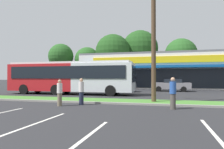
# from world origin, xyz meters

# --- Properties ---
(grass_median) EXTENTS (56.00, 2.20, 0.12)m
(grass_median) POSITION_xyz_m (0.00, 14.00, 0.06)
(grass_median) COLOR #427A2D
(grass_median) RESTS_ON ground_plane
(curb_lip) EXTENTS (56.00, 0.24, 0.12)m
(curb_lip) POSITION_xyz_m (0.00, 12.78, 0.06)
(curb_lip) COLOR gray
(curb_lip) RESTS_ON ground_plane
(parking_stripe_1) EXTENTS (0.12, 4.80, 0.01)m
(parking_stripe_1) POSITION_xyz_m (-0.52, 6.52, 0.00)
(parking_stripe_1) COLOR silver
(parking_stripe_1) RESTS_ON ground_plane
(parking_stripe_2) EXTENTS (0.12, 4.80, 0.01)m
(parking_stripe_2) POSITION_xyz_m (1.92, 5.27, 0.00)
(parking_stripe_2) COLOR silver
(parking_stripe_2) RESTS_ON ground_plane
(parking_stripe_3) EXTENTS (0.12, 4.80, 0.01)m
(parking_stripe_3) POSITION_xyz_m (5.51, 6.62, 0.00)
(parking_stripe_3) COLOR silver
(parking_stripe_3) RESTS_ON ground_plane
(storefront_building) EXTENTS (24.51, 13.70, 5.48)m
(storefront_building) POSITION_xyz_m (3.19, 36.18, 2.74)
(storefront_building) COLOR silver
(storefront_building) RESTS_ON ground_plane
(tree_far_left) EXTENTS (5.97, 5.97, 9.78)m
(tree_far_left) POSITION_xyz_m (-20.02, 44.44, 6.78)
(tree_far_left) COLOR #473323
(tree_far_left) RESTS_ON ground_plane
(tree_left) EXTENTS (6.01, 6.01, 8.95)m
(tree_left) POSITION_xyz_m (-13.90, 46.01, 5.93)
(tree_left) COLOR #473323
(tree_left) RESTS_ON ground_plane
(tree_mid_left) EXTENTS (7.50, 7.50, 10.98)m
(tree_mid_left) POSITION_xyz_m (-6.69, 42.61, 7.21)
(tree_mid_left) COLOR #473323
(tree_mid_left) RESTS_ON ground_plane
(tree_mid) EXTENTS (8.07, 8.07, 12.32)m
(tree_mid) POSITION_xyz_m (-1.29, 46.32, 8.28)
(tree_mid) COLOR #473323
(tree_mid) RESTS_ON ground_plane
(tree_mid_right) EXTENTS (6.90, 6.90, 10.19)m
(tree_mid_right) POSITION_xyz_m (7.54, 46.93, 6.73)
(tree_mid_right) COLOR #473323
(tree_mid_right) RESTS_ON ground_plane
(utility_pole) EXTENTS (3.08, 2.40, 11.43)m
(utility_pole) POSITION_xyz_m (3.26, 13.88, 6.07)
(utility_pole) COLOR #4C3826
(utility_pole) RESTS_ON ground_plane
(city_bus) EXTENTS (12.95, 2.75, 3.25)m
(city_bus) POSITION_xyz_m (-5.15, 19.09, 1.77)
(city_bus) COLOR #AD191E
(city_bus) RESTS_ON ground_plane
(car_0) EXTENTS (4.43, 1.86, 1.48)m
(car_0) POSITION_xyz_m (-1.51, 23.96, 0.76)
(car_0) COLOR #515459
(car_0) RESTS_ON ground_plane
(car_2) EXTENTS (4.61, 1.86, 1.50)m
(car_2) POSITION_xyz_m (4.85, 26.24, 0.78)
(car_2) COLOR slate
(car_2) RESTS_ON ground_plane
(pedestrian_near_bench) EXTENTS (0.34, 0.34, 1.71)m
(pedestrian_near_bench) POSITION_xyz_m (4.51, 11.58, 0.86)
(pedestrian_near_bench) COLOR #47423D
(pedestrian_near_bench) RESTS_ON ground_plane
(pedestrian_by_pole) EXTENTS (0.33, 0.33, 1.65)m
(pedestrian_by_pole) POSITION_xyz_m (-0.94, 12.00, 0.83)
(pedestrian_by_pole) COLOR #1E2338
(pedestrian_by_pole) RESTS_ON ground_plane
(pedestrian_far) EXTENTS (0.32, 0.32, 1.57)m
(pedestrian_far) POSITION_xyz_m (-1.98, 11.18, 0.79)
(pedestrian_far) COLOR #726651
(pedestrian_far) RESTS_ON ground_plane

